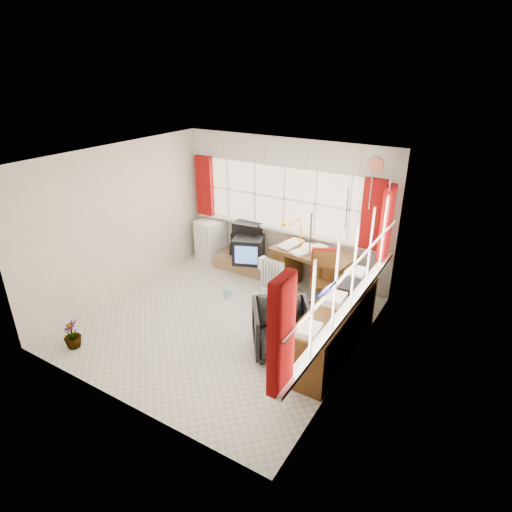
{
  "coord_description": "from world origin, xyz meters",
  "views": [
    {
      "loc": [
        3.33,
        -4.49,
        3.63
      ],
      "look_at": [
        0.28,
        0.55,
        0.96
      ],
      "focal_mm": 30.0,
      "sensor_mm": 36.0,
      "label": 1
    }
  ],
  "objects_px": {
    "credenza": "(335,327)",
    "crt_tv": "(249,250)",
    "task_chair": "(323,278)",
    "office_chair": "(282,329)",
    "desk": "(312,271)",
    "tv_bench": "(251,265)",
    "desk_lamp": "(301,226)",
    "mini_fridge": "(211,240)",
    "radiator": "(272,281)"
  },
  "relations": [
    {
      "from": "desk_lamp",
      "to": "office_chair",
      "type": "height_order",
      "value": "desk_lamp"
    },
    {
      "from": "credenza",
      "to": "crt_tv",
      "type": "xyz_separation_m",
      "value": [
        -2.24,
        1.4,
        0.11
      ]
    },
    {
      "from": "mini_fridge",
      "to": "crt_tv",
      "type": "bearing_deg",
      "value": -11.27
    },
    {
      "from": "desk",
      "to": "desk_lamp",
      "type": "height_order",
      "value": "desk_lamp"
    },
    {
      "from": "task_chair",
      "to": "mini_fridge",
      "type": "bearing_deg",
      "value": 167.06
    },
    {
      "from": "desk_lamp",
      "to": "credenza",
      "type": "relative_size",
      "value": 0.23
    },
    {
      "from": "office_chair",
      "to": "credenza",
      "type": "distance_m",
      "value": 0.72
    },
    {
      "from": "credenza",
      "to": "tv_bench",
      "type": "bearing_deg",
      "value": 146.3
    },
    {
      "from": "crt_tv",
      "to": "radiator",
      "type": "bearing_deg",
      "value": -30.27
    },
    {
      "from": "credenza",
      "to": "tv_bench",
      "type": "distance_m",
      "value": 2.75
    },
    {
      "from": "credenza",
      "to": "mini_fridge",
      "type": "distance_m",
      "value": 3.64
    },
    {
      "from": "mini_fridge",
      "to": "desk",
      "type": "bearing_deg",
      "value": -7.11
    },
    {
      "from": "radiator",
      "to": "crt_tv",
      "type": "height_order",
      "value": "crt_tv"
    },
    {
      "from": "crt_tv",
      "to": "desk",
      "type": "bearing_deg",
      "value": -3.8
    },
    {
      "from": "office_chair",
      "to": "mini_fridge",
      "type": "relative_size",
      "value": 0.97
    },
    {
      "from": "office_chair",
      "to": "desk",
      "type": "bearing_deg",
      "value": 65.33
    },
    {
      "from": "office_chair",
      "to": "radiator",
      "type": "height_order",
      "value": "office_chair"
    },
    {
      "from": "desk",
      "to": "radiator",
      "type": "relative_size",
      "value": 2.3
    },
    {
      "from": "desk_lamp",
      "to": "crt_tv",
      "type": "distance_m",
      "value": 1.16
    },
    {
      "from": "desk",
      "to": "crt_tv",
      "type": "bearing_deg",
      "value": 176.2
    },
    {
      "from": "task_chair",
      "to": "office_chair",
      "type": "height_order",
      "value": "task_chair"
    },
    {
      "from": "tv_bench",
      "to": "mini_fridge",
      "type": "relative_size",
      "value": 1.75
    },
    {
      "from": "task_chair",
      "to": "crt_tv",
      "type": "bearing_deg",
      "value": 166.04
    },
    {
      "from": "tv_bench",
      "to": "crt_tv",
      "type": "xyz_separation_m",
      "value": [
        0.03,
        -0.12,
        0.37
      ]
    },
    {
      "from": "desk_lamp",
      "to": "office_chair",
      "type": "distance_m",
      "value": 2.14
    },
    {
      "from": "office_chair",
      "to": "crt_tv",
      "type": "distance_m",
      "value": 2.4
    },
    {
      "from": "desk_lamp",
      "to": "mini_fridge",
      "type": "bearing_deg",
      "value": 178.01
    },
    {
      "from": "office_chair",
      "to": "mini_fridge",
      "type": "distance_m",
      "value": 3.3
    },
    {
      "from": "tv_bench",
      "to": "task_chair",
      "type": "bearing_deg",
      "value": -17.61
    },
    {
      "from": "credenza",
      "to": "tv_bench",
      "type": "xyz_separation_m",
      "value": [
        -2.28,
        1.52,
        -0.26
      ]
    },
    {
      "from": "task_chair",
      "to": "mini_fridge",
      "type": "relative_size",
      "value": 1.25
    },
    {
      "from": "desk_lamp",
      "to": "crt_tv",
      "type": "relative_size",
      "value": 0.67
    },
    {
      "from": "credenza",
      "to": "task_chair",
      "type": "bearing_deg",
      "value": 121.03
    },
    {
      "from": "desk",
      "to": "radiator",
      "type": "distance_m",
      "value": 0.69
    },
    {
      "from": "task_chair",
      "to": "mini_fridge",
      "type": "distance_m",
      "value": 2.75
    },
    {
      "from": "office_chair",
      "to": "radiator",
      "type": "distance_m",
      "value": 1.59
    },
    {
      "from": "tv_bench",
      "to": "radiator",
      "type": "bearing_deg",
      "value": -35.63
    },
    {
      "from": "task_chair",
      "to": "crt_tv",
      "type": "distance_m",
      "value": 1.7
    },
    {
      "from": "radiator",
      "to": "credenza",
      "type": "bearing_deg",
      "value": -32.65
    },
    {
      "from": "tv_bench",
      "to": "desk",
      "type": "bearing_deg",
      "value": -8.92
    },
    {
      "from": "desk",
      "to": "credenza",
      "type": "relative_size",
      "value": 0.72
    },
    {
      "from": "task_chair",
      "to": "desk_lamp",
      "type": "bearing_deg",
      "value": 141.14
    },
    {
      "from": "crt_tv",
      "to": "mini_fridge",
      "type": "bearing_deg",
      "value": 168.73
    },
    {
      "from": "mini_fridge",
      "to": "office_chair",
      "type": "bearing_deg",
      "value": -36.51
    },
    {
      "from": "desk_lamp",
      "to": "tv_bench",
      "type": "bearing_deg",
      "value": -179.42
    },
    {
      "from": "task_chair",
      "to": "crt_tv",
      "type": "relative_size",
      "value": 1.48
    },
    {
      "from": "task_chair",
      "to": "crt_tv",
      "type": "height_order",
      "value": "task_chair"
    },
    {
      "from": "desk_lamp",
      "to": "task_chair",
      "type": "xyz_separation_m",
      "value": [
        0.68,
        -0.55,
        -0.57
      ]
    },
    {
      "from": "office_chair",
      "to": "task_chair",
      "type": "bearing_deg",
      "value": 53.77
    },
    {
      "from": "task_chair",
      "to": "credenza",
      "type": "height_order",
      "value": "task_chair"
    }
  ]
}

